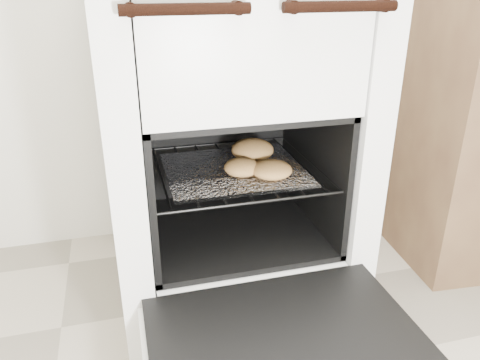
# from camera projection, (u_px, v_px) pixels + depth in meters

# --- Properties ---
(stove) EXTENTS (0.67, 0.74, 1.02)m
(stove) POSITION_uv_depth(u_px,v_px,m) (226.00, 141.00, 1.37)
(stove) COLOR white
(stove) RESTS_ON ground
(oven_door) EXTENTS (0.60, 0.47, 0.04)m
(oven_door) POSITION_uv_depth(u_px,v_px,m) (289.00, 350.00, 0.99)
(oven_door) COLOR black
(oven_door) RESTS_ON stove
(oven_rack) EXTENTS (0.49, 0.47, 0.01)m
(oven_rack) POSITION_uv_depth(u_px,v_px,m) (232.00, 169.00, 1.33)
(oven_rack) COLOR black
(oven_rack) RESTS_ON stove
(foil_sheet) EXTENTS (0.38, 0.33, 0.01)m
(foil_sheet) POSITION_uv_depth(u_px,v_px,m) (234.00, 170.00, 1.31)
(foil_sheet) COLOR white
(foil_sheet) RESTS_ON oven_rack
(baked_rolls) EXTENTS (0.21, 0.30, 0.06)m
(baked_rolls) POSITION_uv_depth(u_px,v_px,m) (255.00, 159.00, 1.30)
(baked_rolls) COLOR tan
(baked_rolls) RESTS_ON foil_sheet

